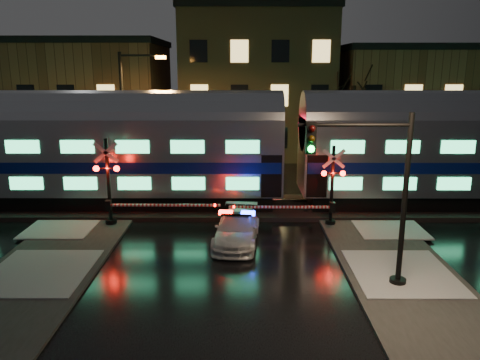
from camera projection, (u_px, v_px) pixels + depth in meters
name	position (u px, v px, depth m)	size (l,w,h in m)	color
ground	(224.00, 245.00, 19.70)	(120.00, 120.00, 0.00)	black
ballast	(227.00, 207.00, 24.53)	(90.00, 4.20, 0.24)	black
sidewalk_right	(435.00, 318.00, 13.84)	(4.00, 20.00, 0.12)	#2D2D2D
building_left	(81.00, 100.00, 40.06)	(14.00, 10.00, 9.00)	brown
building_mid	(256.00, 85.00, 40.20)	(12.00, 11.00, 11.50)	brown
building_right	(408.00, 103.00, 40.03)	(12.00, 10.00, 8.50)	brown
train	(292.00, 146.00, 23.75)	(51.00, 3.12, 5.92)	black
police_car	(237.00, 229.00, 19.77)	(2.16, 4.46, 1.41)	silver
crossing_signal_right	(324.00, 194.00, 21.55)	(5.40, 0.64, 3.82)	black
crossing_signal_left	(116.00, 191.00, 21.56)	(5.85, 0.66, 4.14)	black
traffic_light	(377.00, 198.00, 15.17)	(3.83, 0.69, 5.92)	black
streetlight	(128.00, 113.00, 27.36)	(2.72, 0.28, 8.13)	black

